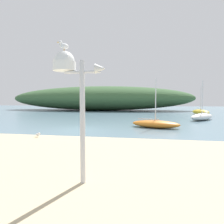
% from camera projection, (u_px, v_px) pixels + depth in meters
% --- Properties ---
extents(ground_plane, '(120.00, 120.00, 0.00)m').
position_uv_depth(ground_plane, '(79.00, 130.00, 14.03)').
color(ground_plane, slate).
extents(distant_hill, '(39.89, 12.39, 5.15)m').
position_uv_depth(distant_hill, '(99.00, 98.00, 42.02)').
color(distant_hill, '#3D6038').
rests_on(distant_hill, ground).
extents(mast_structure, '(1.22, 0.52, 3.05)m').
position_uv_depth(mast_structure, '(70.00, 75.00, 4.43)').
color(mast_structure, silver).
rests_on(mast_structure, beach_sand).
extents(seagull_on_radar, '(0.24, 0.27, 0.22)m').
position_uv_depth(seagull_on_radar, '(63.00, 45.00, 4.40)').
color(seagull_on_radar, orange).
rests_on(seagull_on_radar, mast_structure).
extents(sailboat_east_reach, '(2.37, 4.35, 4.25)m').
position_uv_depth(sailboat_east_reach, '(200.00, 112.00, 28.51)').
color(sailboat_east_reach, gold).
rests_on(sailboat_east_reach, ground).
extents(sailboat_west_reach, '(3.74, 4.30, 4.24)m').
position_uv_depth(sailboat_west_reach, '(202.00, 117.00, 20.72)').
color(sailboat_west_reach, white).
rests_on(sailboat_west_reach, ground).
extents(sailboat_far_right, '(4.00, 2.47, 3.80)m').
position_uv_depth(sailboat_far_right, '(155.00, 124.00, 15.02)').
color(sailboat_far_right, orange).
rests_on(sailboat_far_right, ground).
extents(seagull_upper_strand, '(0.35, 0.20, 0.25)m').
position_uv_depth(seagull_upper_strand, '(38.00, 134.00, 10.18)').
color(seagull_upper_strand, orange).
rests_on(seagull_upper_strand, beach_sand).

